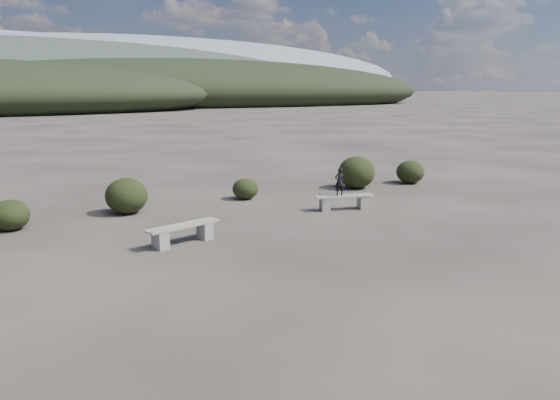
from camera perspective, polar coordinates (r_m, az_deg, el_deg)
ground at (r=10.78m, az=10.70°, el=-8.87°), size 1200.00×1200.00×0.00m
bench_left at (r=13.53m, az=-10.07°, el=-3.31°), size 1.98×0.94×0.49m
bench_right at (r=17.13m, az=6.71°, el=-0.10°), size 1.92×0.85×0.47m
seated_person at (r=16.96m, az=6.23°, el=1.92°), size 0.34×0.24×0.87m
shrub_a at (r=16.27m, az=-26.37°, el=-1.41°), size 1.01×1.01×0.82m
shrub_b at (r=17.14m, az=-15.75°, el=0.42°), size 1.26×1.26×1.08m
shrub_c at (r=18.72m, az=-3.64°, el=1.17°), size 0.89×0.89×0.71m
shrub_d at (r=20.91m, az=8.00°, el=2.87°), size 1.39×1.39×1.22m
shrub_e at (r=22.43m, az=13.45°, el=2.88°), size 1.11×1.11×0.92m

